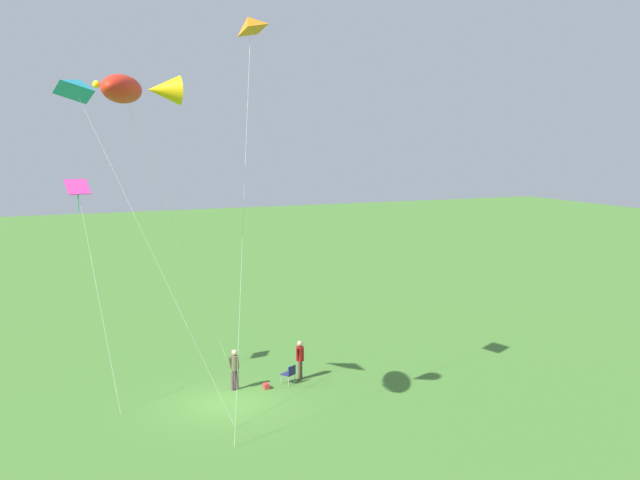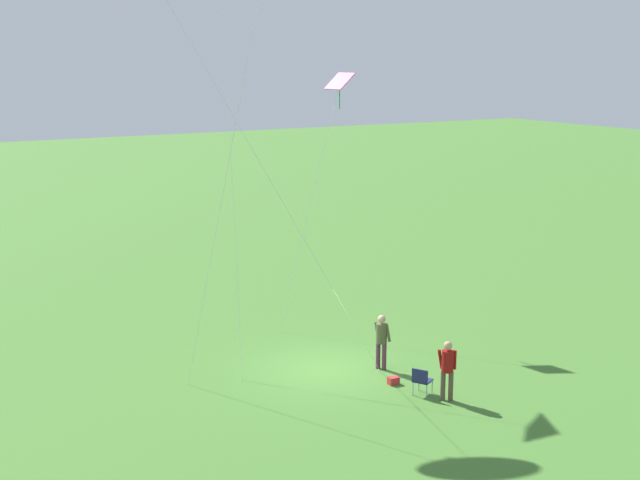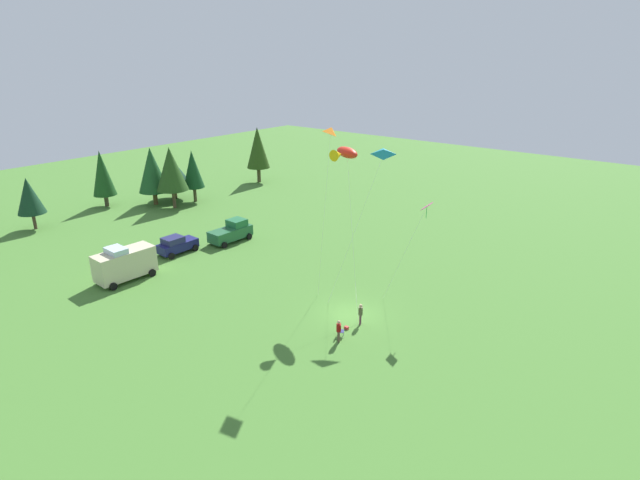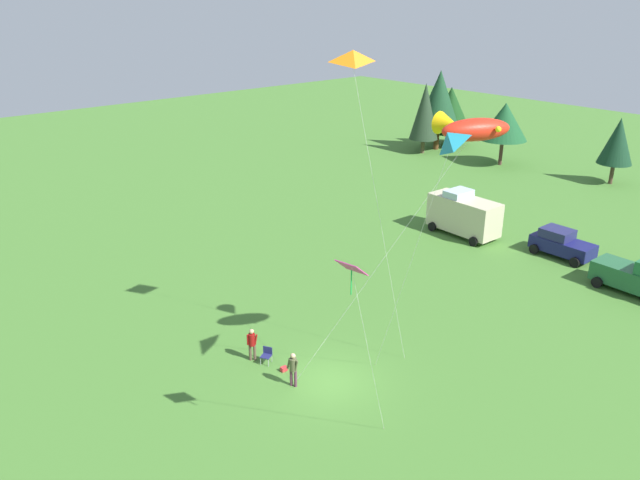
{
  "view_description": "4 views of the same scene",
  "coord_description": "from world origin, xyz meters",
  "px_view_note": "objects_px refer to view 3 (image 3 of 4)",
  "views": [
    {
      "loc": [
        8.01,
        27.91,
        10.63
      ],
      "look_at": [
        -3.82,
        0.71,
        6.51
      ],
      "focal_mm": 42.0,
      "sensor_mm": 36.0,
      "label": 1
    },
    {
      "loc": [
        -22.55,
        13.36,
        9.6
      ],
      "look_at": [
        -2.12,
        1.45,
        4.64
      ],
      "focal_mm": 50.0,
      "sensor_mm": 36.0,
      "label": 2
    },
    {
      "loc": [
        -29.35,
        -20.46,
        19.86
      ],
      "look_at": [
        -2.99,
        0.82,
        7.12
      ],
      "focal_mm": 28.0,
      "sensor_mm": 36.0,
      "label": 3
    },
    {
      "loc": [
        18.44,
        -16.45,
        17.09
      ],
      "look_at": [
        -1.85,
        1.01,
        6.36
      ],
      "focal_mm": 35.0,
      "sensor_mm": 36.0,
      "label": 4
    }
  ],
  "objects_px": {
    "truck_green_flatbed": "(232,232)",
    "kite_diamond_rainbow": "(426,209)",
    "person_spectator": "(339,329)",
    "backpack_on_grass": "(346,328)",
    "kite_large_fish": "(345,153)",
    "kite_delta_teal": "(383,153)",
    "car_navy_hatch": "(177,245)",
    "kite_delta_orange": "(332,131)",
    "folding_chair": "(340,330)",
    "person_kite_flyer": "(361,313)",
    "van_camper_beige": "(125,263)"
  },
  "relations": [
    {
      "from": "person_spectator",
      "to": "kite_diamond_rainbow",
      "type": "xyz_separation_m",
      "value": [
        8.84,
        -1.76,
        7.37
      ]
    },
    {
      "from": "kite_diamond_rainbow",
      "to": "kite_delta_teal",
      "type": "relative_size",
      "value": 0.7
    },
    {
      "from": "person_spectator",
      "to": "kite_large_fish",
      "type": "distance_m",
      "value": 14.57
    },
    {
      "from": "kite_diamond_rainbow",
      "to": "kite_delta_orange",
      "type": "xyz_separation_m",
      "value": [
        -5.53,
        5.12,
        6.19
      ]
    },
    {
      "from": "van_camper_beige",
      "to": "folding_chair",
      "type": "bearing_deg",
      "value": 103.57
    },
    {
      "from": "person_kite_flyer",
      "to": "kite_large_fish",
      "type": "height_order",
      "value": "kite_large_fish"
    },
    {
      "from": "person_kite_flyer",
      "to": "folding_chair",
      "type": "bearing_deg",
      "value": -119.95
    },
    {
      "from": "kite_large_fish",
      "to": "kite_diamond_rainbow",
      "type": "bearing_deg",
      "value": -81.65
    },
    {
      "from": "kite_delta_orange",
      "to": "folding_chair",
      "type": "bearing_deg",
      "value": -132.04
    },
    {
      "from": "van_camper_beige",
      "to": "truck_green_flatbed",
      "type": "xyz_separation_m",
      "value": [
        13.04,
        0.01,
        -0.54
      ]
    },
    {
      "from": "person_spectator",
      "to": "backpack_on_grass",
      "type": "xyz_separation_m",
      "value": [
        1.78,
        0.59,
        -0.91
      ]
    },
    {
      "from": "kite_delta_orange",
      "to": "car_navy_hatch",
      "type": "bearing_deg",
      "value": 90.61
    },
    {
      "from": "kite_diamond_rainbow",
      "to": "car_navy_hatch",
      "type": "bearing_deg",
      "value": 102.74
    },
    {
      "from": "backpack_on_grass",
      "to": "truck_green_flatbed",
      "type": "bearing_deg",
      "value": 70.85
    },
    {
      "from": "person_kite_flyer",
      "to": "car_navy_hatch",
      "type": "bearing_deg",
      "value": 155.48
    },
    {
      "from": "backpack_on_grass",
      "to": "kite_large_fish",
      "type": "distance_m",
      "value": 14.24
    },
    {
      "from": "person_spectator",
      "to": "kite_large_fish",
      "type": "bearing_deg",
      "value": 73.64
    },
    {
      "from": "person_kite_flyer",
      "to": "van_camper_beige",
      "type": "height_order",
      "value": "van_camper_beige"
    },
    {
      "from": "kite_large_fish",
      "to": "folding_chair",
      "type": "bearing_deg",
      "value": -144.99
    },
    {
      "from": "kite_large_fish",
      "to": "kite_delta_teal",
      "type": "relative_size",
      "value": 0.98
    },
    {
      "from": "van_camper_beige",
      "to": "kite_large_fish",
      "type": "xyz_separation_m",
      "value": [
        11.66,
        -16.46,
        10.45
      ]
    },
    {
      "from": "person_spectator",
      "to": "truck_green_flatbed",
      "type": "xyz_separation_m",
      "value": [
        9.17,
        21.88,
        0.08
      ]
    },
    {
      "from": "kite_delta_orange",
      "to": "kite_delta_teal",
      "type": "bearing_deg",
      "value": -9.09
    },
    {
      "from": "backpack_on_grass",
      "to": "kite_delta_teal",
      "type": "xyz_separation_m",
      "value": [
        7.25,
        1.85,
        12.16
      ]
    },
    {
      "from": "folding_chair",
      "to": "truck_green_flatbed",
      "type": "bearing_deg",
      "value": 128.16
    },
    {
      "from": "backpack_on_grass",
      "to": "kite_diamond_rainbow",
      "type": "bearing_deg",
      "value": -18.41
    },
    {
      "from": "folding_chair",
      "to": "truck_green_flatbed",
      "type": "xyz_separation_m",
      "value": [
        8.52,
        21.48,
        0.61
      ]
    },
    {
      "from": "person_spectator",
      "to": "kite_delta_orange",
      "type": "relative_size",
      "value": 0.12
    },
    {
      "from": "kite_delta_teal",
      "to": "car_navy_hatch",
      "type": "bearing_deg",
      "value": 105.61
    },
    {
      "from": "person_spectator",
      "to": "car_navy_hatch",
      "type": "bearing_deg",
      "value": 121.43
    },
    {
      "from": "kite_large_fish",
      "to": "car_navy_hatch",
      "type": "bearing_deg",
      "value": 104.42
    },
    {
      "from": "person_spectator",
      "to": "kite_large_fish",
      "type": "relative_size",
      "value": 0.14
    },
    {
      "from": "person_spectator",
      "to": "kite_delta_orange",
      "type": "distance_m",
      "value": 14.35
    },
    {
      "from": "backpack_on_grass",
      "to": "truck_green_flatbed",
      "type": "xyz_separation_m",
      "value": [
        7.39,
        21.29,
        0.99
      ]
    },
    {
      "from": "kite_large_fish",
      "to": "truck_green_flatbed",
      "type": "bearing_deg",
      "value": 85.2
    },
    {
      "from": "truck_green_flatbed",
      "to": "kite_diamond_rainbow",
      "type": "height_order",
      "value": "kite_diamond_rainbow"
    },
    {
      "from": "kite_diamond_rainbow",
      "to": "kite_delta_teal",
      "type": "xyz_separation_m",
      "value": [
        0.18,
        4.2,
        3.88
      ]
    },
    {
      "from": "kite_diamond_rainbow",
      "to": "folding_chair",
      "type": "bearing_deg",
      "value": 165.18
    },
    {
      "from": "folding_chair",
      "to": "backpack_on_grass",
      "type": "xyz_separation_m",
      "value": [
        1.13,
        0.18,
        -0.38
      ]
    },
    {
      "from": "person_spectator",
      "to": "van_camper_beige",
      "type": "height_order",
      "value": "van_camper_beige"
    },
    {
      "from": "truck_green_flatbed",
      "to": "backpack_on_grass",
      "type": "bearing_deg",
      "value": -107.46
    },
    {
      "from": "car_navy_hatch",
      "to": "truck_green_flatbed",
      "type": "xyz_separation_m",
      "value": [
        6.08,
        -1.78,
        0.15
      ]
    },
    {
      "from": "backpack_on_grass",
      "to": "folding_chair",
      "type": "bearing_deg",
      "value": -170.79
    },
    {
      "from": "van_camper_beige",
      "to": "truck_green_flatbed",
      "type": "bearing_deg",
      "value": -178.26
    },
    {
      "from": "folding_chair",
      "to": "kite_delta_teal",
      "type": "bearing_deg",
      "value": 73.46
    },
    {
      "from": "person_spectator",
      "to": "truck_green_flatbed",
      "type": "bearing_deg",
      "value": 106.13
    },
    {
      "from": "person_kite_flyer",
      "to": "van_camper_beige",
      "type": "xyz_separation_m",
      "value": [
        -6.91,
        21.7,
        0.62
      ]
    },
    {
      "from": "van_camper_beige",
      "to": "car_navy_hatch",
      "type": "distance_m",
      "value": 7.22
    },
    {
      "from": "car_navy_hatch",
      "to": "kite_delta_orange",
      "type": "bearing_deg",
      "value": 91.04
    },
    {
      "from": "van_camper_beige",
      "to": "kite_delta_teal",
      "type": "distance_m",
      "value": 25.62
    }
  ]
}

